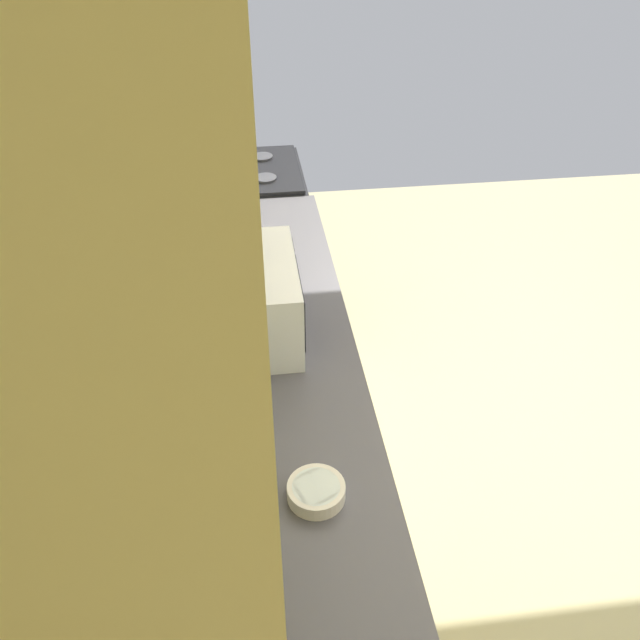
# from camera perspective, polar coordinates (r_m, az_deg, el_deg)

# --- Properties ---
(ground_plane) EXTENTS (6.20, 6.20, 0.00)m
(ground_plane) POSITION_cam_1_polar(r_m,az_deg,el_deg) (3.05, 21.37, -14.06)
(ground_plane) COLOR tan
(wall_back) EXTENTS (4.00, 0.12, 2.76)m
(wall_back) POSITION_cam_1_polar(r_m,az_deg,el_deg) (1.87, -17.85, 7.36)
(wall_back) COLOR beige
(wall_back) RESTS_ON ground_plane
(counter_run) EXTENTS (3.08, 0.65, 0.91)m
(counter_run) POSITION_cam_1_polar(r_m,az_deg,el_deg) (2.16, -4.22, -19.12)
(counter_run) COLOR #E7CB78
(counter_run) RESTS_ON ground_plane
(upper_cabinets) EXTENTS (1.93, 0.31, 0.68)m
(upper_cabinets) POSITION_cam_1_polar(r_m,az_deg,el_deg) (1.28, -14.67, 20.01)
(upper_cabinets) COLOR #EAC874
(oven_range) EXTENTS (0.61, 0.62, 1.09)m
(oven_range) POSITION_cam_1_polar(r_m,az_deg,el_deg) (3.53, -6.44, 6.33)
(oven_range) COLOR black
(oven_range) RESTS_ON ground_plane
(microwave) EXTENTS (0.47, 0.33, 0.27)m
(microwave) POSITION_cam_1_polar(r_m,az_deg,el_deg) (2.11, -6.40, 1.91)
(microwave) COLOR white
(microwave) RESTS_ON counter_run
(bowl) EXTENTS (0.15, 0.15, 0.04)m
(bowl) POSITION_cam_1_polar(r_m,az_deg,el_deg) (1.66, -0.34, -14.98)
(bowl) COLOR silver
(bowl) RESTS_ON counter_run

